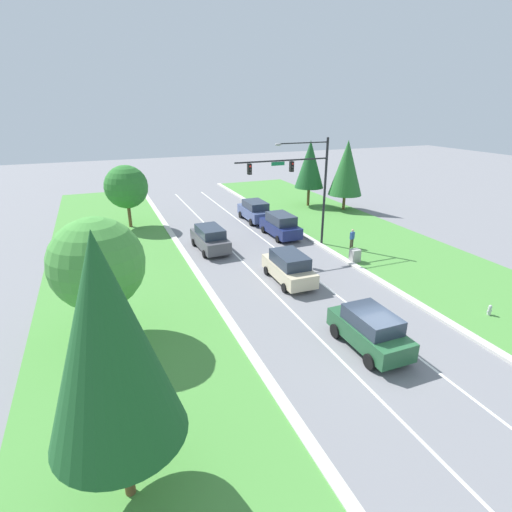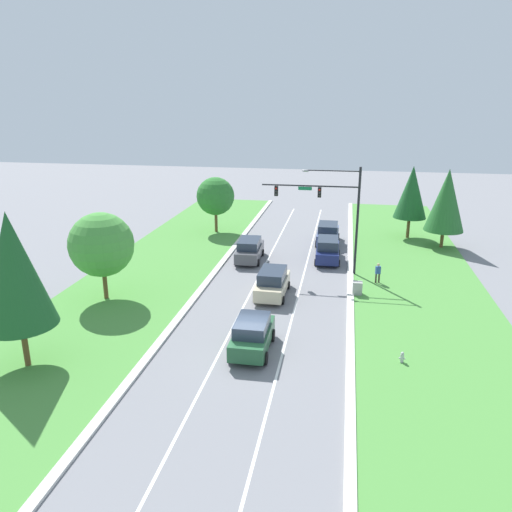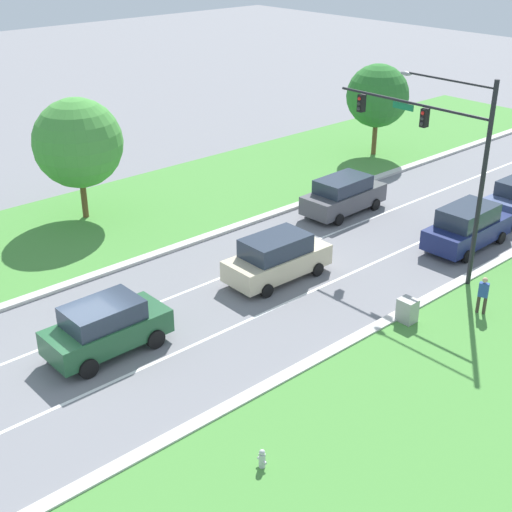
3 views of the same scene
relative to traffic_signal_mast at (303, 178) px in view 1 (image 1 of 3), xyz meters
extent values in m
plane|color=slate|center=(-3.82, -15.28, -5.91)|extent=(160.00, 160.00, 0.00)
cube|color=beige|center=(1.83, -15.28, -5.83)|extent=(0.50, 90.00, 0.15)
cube|color=beige|center=(-9.47, -15.28, -5.83)|extent=(0.50, 90.00, 0.15)
cube|color=#4C8E3D|center=(-14.72, -15.28, -5.87)|extent=(10.00, 90.00, 0.08)
cube|color=white|center=(-5.62, -15.28, -5.90)|extent=(0.14, 81.00, 0.01)
cube|color=white|center=(-2.02, -15.28, -5.90)|extent=(0.14, 81.00, 0.01)
cylinder|color=black|center=(2.13, 0.01, -1.43)|extent=(0.20, 0.20, 8.96)
cylinder|color=black|center=(-1.79, 0.01, 1.44)|extent=(7.83, 0.12, 0.12)
cube|color=#147042|center=(-2.18, 0.01, 1.22)|extent=(1.10, 0.04, 0.28)
cylinder|color=black|center=(-0.03, 0.01, 2.69)|extent=(4.31, 0.09, 0.09)
ellipsoid|color=gray|center=(-2.18, 0.01, 2.64)|extent=(0.56, 0.28, 0.20)
cube|color=black|center=(-1.00, 0.01, 0.94)|extent=(0.28, 0.32, 0.80)
sphere|color=red|center=(-1.00, -0.16, 1.17)|extent=(0.16, 0.16, 0.16)
sphere|color=#2D2D2D|center=(-1.00, -0.16, 0.94)|extent=(0.16, 0.16, 0.16)
sphere|color=#2D2D2D|center=(-1.00, -0.16, 0.71)|extent=(0.16, 0.16, 0.16)
cube|color=black|center=(-4.53, 0.01, 0.94)|extent=(0.28, 0.32, 0.80)
sphere|color=red|center=(-4.53, -0.16, 1.17)|extent=(0.16, 0.16, 0.16)
sphere|color=#2D2D2D|center=(-4.53, -0.16, 0.94)|extent=(0.16, 0.16, 0.16)
sphere|color=#2D2D2D|center=(-4.53, -0.16, 0.71)|extent=(0.16, 0.16, 0.16)
cube|color=#235633|center=(-3.80, -14.51, -5.07)|extent=(2.02, 4.60, 0.93)
cube|color=#283342|center=(-3.80, -14.62, -4.23)|extent=(1.81, 2.77, 0.74)
cylinder|color=black|center=(-2.83, -13.08, -5.53)|extent=(0.24, 0.75, 0.75)
cylinder|color=black|center=(-4.78, -13.09, -5.53)|extent=(0.24, 0.75, 0.75)
cylinder|color=black|center=(-2.81, -15.93, -5.53)|extent=(0.24, 0.75, 0.75)
cylinder|color=black|center=(-4.77, -15.94, -5.53)|extent=(0.24, 0.75, 0.75)
cube|color=#475684|center=(-0.47, 9.11, -5.06)|extent=(2.08, 5.05, 0.99)
cube|color=#283342|center=(-0.47, 8.99, -4.19)|extent=(1.87, 3.03, 0.75)
cylinder|color=black|center=(0.54, 10.67, -5.55)|extent=(0.24, 0.71, 0.71)
cylinder|color=black|center=(-1.49, 10.68, -5.55)|extent=(0.24, 0.71, 0.71)
cylinder|color=black|center=(0.54, 7.55, -5.55)|extent=(0.24, 0.71, 0.71)
cylinder|color=black|center=(-1.49, 7.55, -5.55)|extent=(0.24, 0.71, 0.71)
cube|color=#4C4C51|center=(-7.21, 2.25, -5.11)|extent=(2.18, 5.09, 0.97)
cube|color=#283342|center=(-7.21, 2.13, -4.26)|extent=(1.91, 3.08, 0.73)
cylinder|color=black|center=(-6.30, 3.85, -5.59)|extent=(0.26, 0.63, 0.62)
cylinder|color=black|center=(-8.25, 3.77, -5.59)|extent=(0.26, 0.63, 0.62)
cylinder|color=black|center=(-6.18, 0.73, -5.59)|extent=(0.26, 0.63, 0.62)
cylinder|color=black|center=(-8.13, 0.66, -5.59)|extent=(0.26, 0.63, 0.62)
cube|color=beige|center=(-3.92, -5.79, -5.13)|extent=(2.08, 4.96, 0.93)
cube|color=#283342|center=(-3.92, -5.91, -4.26)|extent=(1.85, 2.98, 0.81)
cylinder|color=black|center=(-2.91, -4.27, -5.60)|extent=(0.25, 0.62, 0.61)
cylinder|color=black|center=(-4.88, -4.24, -5.60)|extent=(0.25, 0.62, 0.61)
cylinder|color=black|center=(-2.96, -7.33, -5.60)|extent=(0.25, 0.62, 0.61)
cylinder|color=black|center=(-4.92, -7.30, -5.60)|extent=(0.25, 0.62, 0.61)
cube|color=navy|center=(-0.24, 3.42, -5.12)|extent=(2.12, 5.01, 0.96)
cube|color=#283342|center=(-0.24, 3.29, -4.22)|extent=(1.88, 3.02, 0.85)
cylinder|color=black|center=(0.71, 4.98, -5.60)|extent=(0.25, 0.62, 0.61)
cylinder|color=black|center=(-1.26, 4.93, -5.60)|extent=(0.25, 0.62, 0.61)
cylinder|color=black|center=(0.78, 1.90, -5.60)|extent=(0.25, 0.62, 0.61)
cylinder|color=black|center=(-1.19, 1.85, -5.60)|extent=(0.25, 0.62, 0.61)
cube|color=#9E9E99|center=(2.32, -4.61, -5.38)|extent=(0.70, 0.60, 1.05)
cylinder|color=#42382D|center=(3.80, -1.89, -5.49)|extent=(0.14, 0.14, 0.84)
cylinder|color=#42382D|center=(4.04, -1.80, -5.49)|extent=(0.14, 0.14, 0.84)
cube|color=#2D4C99|center=(3.92, -1.84, -4.77)|extent=(0.43, 0.34, 0.60)
sphere|color=tan|center=(3.92, -1.84, -4.33)|extent=(0.22, 0.22, 0.22)
cylinder|color=#B7B7BC|center=(4.64, -14.47, -5.63)|extent=(0.20, 0.20, 0.55)
sphere|color=#B7B7BC|center=(4.64, -14.47, -5.30)|extent=(0.18, 0.18, 0.18)
cylinder|color=#B7B7BC|center=(4.52, -14.47, -5.60)|extent=(0.10, 0.09, 0.09)
cylinder|color=#B7B7BC|center=(4.76, -14.47, -5.60)|extent=(0.10, 0.09, 0.09)
cylinder|color=brown|center=(10.63, 9.50, -5.01)|extent=(0.32, 0.32, 1.78)
cone|color=#28662D|center=(10.63, 9.50, -1.13)|extent=(3.74, 3.74, 5.99)
cylinder|color=brown|center=(-12.74, 11.45, -4.66)|extent=(0.32, 0.32, 2.49)
sphere|color=#2D752D|center=(-12.74, 11.45, -1.88)|extent=(4.09, 4.09, 4.09)
cylinder|color=brown|center=(7.73, 12.62, -4.79)|extent=(0.32, 0.32, 2.24)
cone|color=#1E5628|center=(7.73, 12.62, -0.99)|extent=(3.35, 3.35, 5.35)
cylinder|color=brown|center=(-15.83, -8.64, -4.70)|extent=(0.32, 0.32, 2.42)
sphere|color=#47933D|center=(-15.83, -8.64, -1.76)|extent=(4.62, 4.62, 4.62)
cylinder|color=brown|center=(-15.62, -18.43, -4.65)|extent=(0.32, 0.32, 2.50)
cone|color=#1E5628|center=(-15.62, -18.43, -0.31)|extent=(3.87, 3.87, 6.19)
camera|label=1|loc=(-15.33, -28.24, 5.55)|focal=28.00mm
camera|label=2|loc=(1.06, -40.14, 8.12)|focal=35.00mm
camera|label=3|loc=(16.56, -25.35, 8.79)|focal=50.00mm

